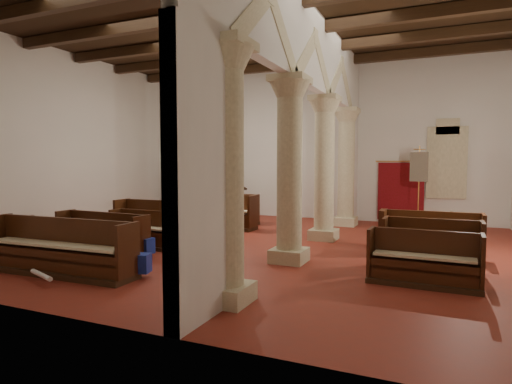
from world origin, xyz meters
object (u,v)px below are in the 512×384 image
object	(u,v)px
pipe_organ	(204,182)
processional_banner	(418,204)
nave_pew_0	(59,256)
aisle_pew_0	(423,267)
lectern	(240,205)

from	to	relation	value
pipe_organ	processional_banner	size ratio (longest dim) A/B	1.60
processional_banner	nave_pew_0	bearing A→B (deg)	-101.54
aisle_pew_0	lectern	bearing A→B (deg)	137.11
processional_banner	nave_pew_0	size ratio (longest dim) A/B	0.80
pipe_organ	nave_pew_0	bearing A→B (deg)	-75.98
lectern	pipe_organ	bearing A→B (deg)	170.11
pipe_organ	nave_pew_0	size ratio (longest dim) A/B	1.28
lectern	processional_banner	world-z (taller)	processional_banner
pipe_organ	processional_banner	bearing A→B (deg)	-5.06
processional_banner	nave_pew_0	xyz separation A→B (m)	(-6.22, -9.03, -0.48)
lectern	aisle_pew_0	world-z (taller)	lectern
lectern	nave_pew_0	xyz separation A→B (m)	(0.35, -8.97, -0.19)
aisle_pew_0	pipe_organ	bearing A→B (deg)	141.34
nave_pew_0	aisle_pew_0	distance (m)	6.98
processional_banner	pipe_organ	bearing A→B (deg)	-162.04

